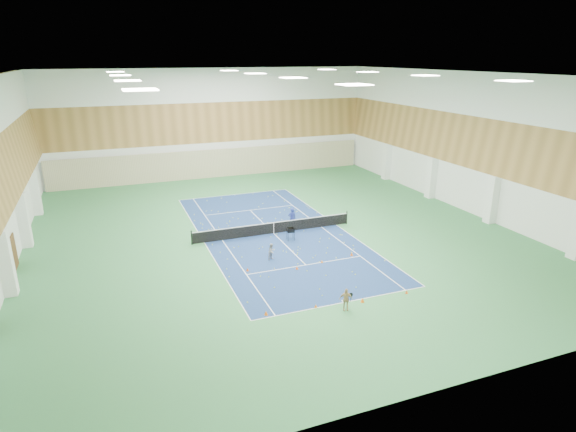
{
  "coord_description": "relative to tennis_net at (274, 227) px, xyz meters",
  "views": [
    {
      "loc": [
        -11.68,
        -33.31,
        13.27
      ],
      "look_at": [
        0.45,
        -1.92,
        2.0
      ],
      "focal_mm": 30.0,
      "sensor_mm": 36.0,
      "label": 1
    }
  ],
  "objects": [
    {
      "name": "door_left_b",
      "position": [
        -17.92,
        0.0,
        0.55
      ],
      "size": [
        0.08,
        1.8,
        2.2
      ],
      "primitive_type": "cube",
      "color": "#593319",
      "rests_on": "ground"
    },
    {
      "name": "child_apron",
      "position": [
        -0.3,
        -12.63,
        0.09
      ],
      "size": [
        0.82,
        0.55,
        1.29
      ],
      "primitive_type": "imported",
      "rotation": [
        0.0,
        0.0,
        -0.34
      ],
      "color": "tan",
      "rests_on": "ground"
    },
    {
      "name": "ceiling_light_grid",
      "position": [
        0.0,
        0.0,
        11.37
      ],
      "size": [
        21.4,
        25.4,
        0.06
      ],
      "primitive_type": null,
      "color": "silver",
      "rests_on": "room_shell"
    },
    {
      "name": "coach",
      "position": [
        1.78,
        0.6,
        0.31
      ],
      "size": [
        0.68,
        0.5,
        1.72
      ],
      "primitive_type": "imported",
      "rotation": [
        0.0,
        0.0,
        2.99
      ],
      "color": "navy",
      "rests_on": "ground"
    },
    {
      "name": "cone_svc_a",
      "position": [
        -3.89,
        -5.88,
        -0.44
      ],
      "size": [
        0.19,
        0.19,
        0.21
      ],
      "primitive_type": "cone",
      "color": "#E84B0C",
      "rests_on": "ground"
    },
    {
      "name": "ball_cart",
      "position": [
        0.74,
        -1.74,
        -0.07
      ],
      "size": [
        0.64,
        0.64,
        0.97
      ],
      "primitive_type": null,
      "rotation": [
        0.0,
        0.0,
        -0.16
      ],
      "color": "black",
      "rests_on": "ground"
    },
    {
      "name": "ground",
      "position": [
        0.0,
        0.0,
        -0.55
      ],
      "size": [
        40.0,
        40.0,
        0.0
      ],
      "primitive_type": "plane",
      "color": "#317441",
      "rests_on": "ground"
    },
    {
      "name": "tennis_net",
      "position": [
        0.0,
        0.0,
        0.0
      ],
      "size": [
        12.8,
        0.1,
        1.1
      ],
      "primitive_type": null,
      "color": "black",
      "rests_on": "ground"
    },
    {
      "name": "wood_cladding",
      "position": [
        0.0,
        0.0,
        7.45
      ],
      "size": [
        36.0,
        40.0,
        8.0
      ],
      "primitive_type": null,
      "color": "#A2743C",
      "rests_on": "room_shell"
    },
    {
      "name": "cone_base_c",
      "position": [
        1.01,
        -12.2,
        -0.42
      ],
      "size": [
        0.23,
        0.23,
        0.25
      ],
      "primitive_type": "cone",
      "color": "#F95E0D",
      "rests_on": "ground"
    },
    {
      "name": "tennis_balls_scatter",
      "position": [
        0.0,
        0.0,
        -0.5
      ],
      "size": [
        10.57,
        22.77,
        0.07
      ],
      "primitive_type": null,
      "color": "#DCEE28",
      "rests_on": "ground"
    },
    {
      "name": "back_curtain",
      "position": [
        0.0,
        19.75,
        1.05
      ],
      "size": [
        35.4,
        0.16,
        3.2
      ],
      "primitive_type": "cube",
      "color": "#C6B793",
      "rests_on": "ground"
    },
    {
      "name": "cone_base_b",
      "position": [
        -1.72,
        -11.81,
        -0.45
      ],
      "size": [
        0.19,
        0.19,
        0.2
      ],
      "primitive_type": "cone",
      "color": "#D6610B",
      "rests_on": "ground"
    },
    {
      "name": "court_surface",
      "position": [
        0.0,
        0.0,
        -0.55
      ],
      "size": [
        10.97,
        23.77,
        0.01
      ],
      "primitive_type": "cube",
      "color": "navy",
      "rests_on": "ground"
    },
    {
      "name": "cone_base_d",
      "position": [
        3.95,
        -12.22,
        -0.45
      ],
      "size": [
        0.18,
        0.18,
        0.2
      ],
      "primitive_type": "cone",
      "color": "#FF560D",
      "rests_on": "ground"
    },
    {
      "name": "cone_svc_b",
      "position": [
        -0.8,
        -6.78,
        -0.44
      ],
      "size": [
        0.2,
        0.2,
        0.22
      ],
      "primitive_type": "cone",
      "color": "#F2510C",
      "rests_on": "ground"
    },
    {
      "name": "cone_base_a",
      "position": [
        -4.55,
        -11.58,
        -0.43
      ],
      "size": [
        0.22,
        0.22,
        0.24
      ],
      "primitive_type": "cone",
      "color": "orange",
      "rests_on": "ground"
    },
    {
      "name": "room_shell",
      "position": [
        0.0,
        0.0,
        5.45
      ],
      "size": [
        36.0,
        40.0,
        12.0
      ],
      "primitive_type": null,
      "color": "white",
      "rests_on": "ground"
    },
    {
      "name": "child_court",
      "position": [
        -1.79,
        -4.66,
        0.03
      ],
      "size": [
        0.7,
        0.66,
        1.15
      ],
      "primitive_type": "imported",
      "rotation": [
        0.0,
        0.0,
        0.52
      ],
      "color": "#9B9AA2",
      "rests_on": "ground"
    },
    {
      "name": "cone_svc_c",
      "position": [
        1.16,
        -6.42,
        -0.45
      ],
      "size": [
        0.18,
        0.18,
        0.19
      ],
      "primitive_type": "cone",
      "color": "orange",
      "rests_on": "ground"
    },
    {
      "name": "cone_svc_d",
      "position": [
        3.61,
        -6.08,
        -0.43
      ],
      "size": [
        0.22,
        0.22,
        0.24
      ],
      "primitive_type": "cone",
      "color": "#E4580C",
      "rests_on": "ground"
    }
  ]
}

